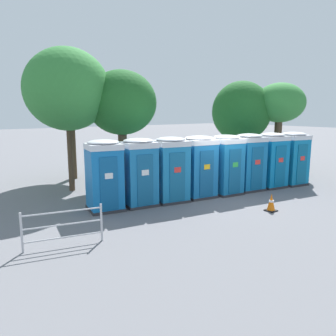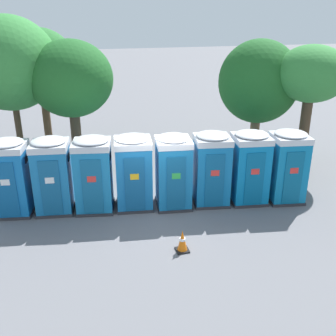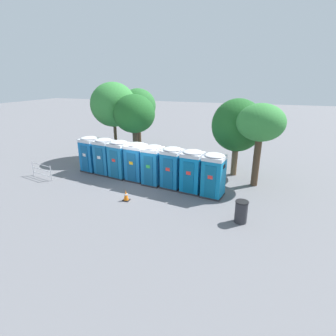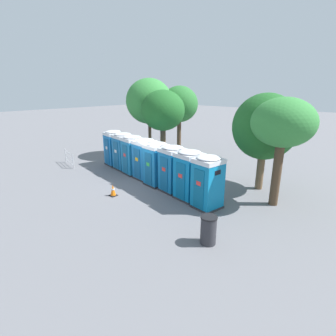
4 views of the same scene
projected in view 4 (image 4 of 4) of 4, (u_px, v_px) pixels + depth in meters
ground_plane at (149, 182)px, 15.87m from camera, size 120.00×120.00×0.00m
portapotty_0 at (114, 148)px, 19.06m from camera, size 1.37×1.38×2.54m
portapotty_1 at (123, 151)px, 18.07m from camera, size 1.33×1.34×2.54m
portapotty_2 at (133, 155)px, 17.06m from camera, size 1.41×1.39×2.54m
portapotty_3 at (145, 159)px, 16.11m from camera, size 1.37×1.34×2.54m
portapotty_4 at (156, 164)px, 15.07m from camera, size 1.29×1.32×2.54m
portapotty_5 at (172, 169)px, 14.15m from camera, size 1.38×1.37×2.54m
portapotty_6 at (189, 175)px, 13.15m from camera, size 1.36×1.34×2.54m
portapotty_7 at (208, 182)px, 12.12m from camera, size 1.34×1.36×2.54m
street_tree_0 at (283, 124)px, 11.68m from camera, size 2.83×2.83×5.10m
street_tree_1 at (179, 105)px, 21.84m from camera, size 3.08×3.08×5.63m
street_tree_2 at (265, 127)px, 13.82m from camera, size 3.40×3.40×5.24m
street_tree_3 at (163, 111)px, 18.83m from camera, size 3.16×3.16×5.34m
street_tree_4 at (149, 101)px, 20.61m from camera, size 3.63×3.63×6.19m
trash_can at (208, 230)px, 9.47m from camera, size 0.61×0.61×1.08m
traffic_cone at (113, 190)px, 13.75m from camera, size 0.36×0.36×0.64m
event_barrier at (69, 158)px, 19.08m from camera, size 2.01×0.49×1.05m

